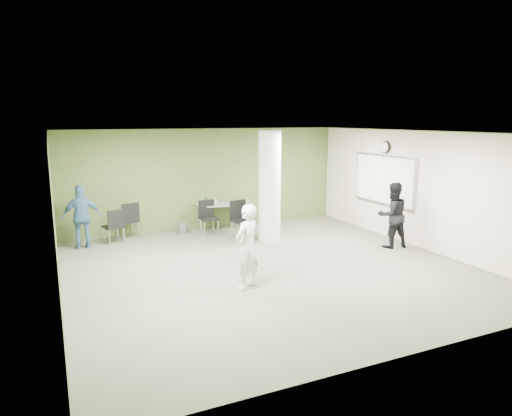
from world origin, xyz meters
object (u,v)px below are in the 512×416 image
folding_table (224,205)px  man_blue (82,217)px  woman_white (247,247)px  man_black (392,215)px  chair_back_left (114,224)px

folding_table → man_blue: bearing=-163.4°
woman_white → man_black: bearing=164.8°
folding_table → man_blue: size_ratio=1.09×
woman_white → man_black: size_ratio=0.99×
chair_back_left → man_blue: (-0.73, -0.06, 0.26)m
man_blue → woman_white: bearing=126.0°
folding_table → chair_back_left: bearing=-163.1°
man_black → man_blue: size_ratio=1.03×
woman_white → man_blue: 4.79m
folding_table → man_black: bearing=-36.7°
chair_back_left → man_blue: bearing=-11.0°
chair_back_left → man_blue: 0.78m
chair_back_left → man_black: 6.79m
woman_white → man_black: man_black is taller
chair_back_left → folding_table: bearing=170.6°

